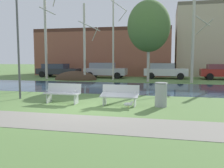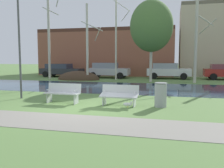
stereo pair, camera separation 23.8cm
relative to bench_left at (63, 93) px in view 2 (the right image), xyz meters
The scene contains 18 objects.
ground_plane 9.04m from the bench_left, 81.79° to the left, with size 120.00×120.00×0.00m, color #5B7F42.
paved_path_strip 3.32m from the bench_left, 66.92° to the right, with size 60.00×1.96×0.01m, color gray.
river_band 6.65m from the bench_left, 78.80° to the left, with size 80.00×6.75×0.01m, color #2D475B.
soil_mound 12.44m from the bench_left, 108.59° to the left, with size 4.09×2.52×1.65m, color #423021.
bench_left is the anchor object (origin of this frame).
bench_right 2.58m from the bench_left, ahead, with size 1.62×0.61×0.87m.
trash_bin 4.28m from the bench_left, ahead, with size 0.52×0.52×1.00m.
seagull 3.03m from the bench_left, ahead, with size 0.44×0.16×0.26m.
streetlamp 4.49m from the bench_left, 164.50° to the left, with size 0.32×0.32×6.22m.
birch_far_left 14.53m from the bench_left, 120.40° to the left, with size 1.39×2.40×9.31m.
birch_left 11.90m from the bench_left, 104.04° to the left, with size 1.61×2.80×6.83m.
birch_center_left 12.90m from the bench_left, 91.95° to the left, with size 1.39×2.54×8.40m.
birch_center 12.21m from the bench_left, 75.53° to the left, with size 3.58×3.58×6.83m.
birch_center_right 13.23m from the bench_left, 59.55° to the left, with size 1.60×2.73×7.74m.
parked_van_nearest_dark 16.34m from the bench_left, 115.90° to the left, with size 4.54×2.09×1.42m.
parked_sedan_second_silver 14.53m from the bench_left, 97.17° to the left, with size 4.26×1.95×1.56m.
parked_hatch_third_white 15.49m from the bench_left, 74.21° to the left, with size 4.19×1.99×1.54m.
building_brick_low 21.20m from the bench_left, 98.71° to the left, with size 15.99×7.94×5.46m.
Camera 2 is at (3.51, -8.98, 1.98)m, focal length 39.67 mm.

